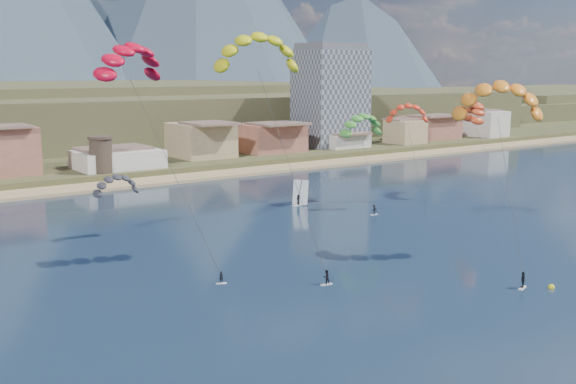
{
  "coord_description": "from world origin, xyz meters",
  "views": [
    {
      "loc": [
        -49.74,
        -37.66,
        25.45
      ],
      "look_at": [
        0.0,
        32.0,
        10.0
      ],
      "focal_mm": 41.88,
      "sensor_mm": 36.0,
      "label": 1
    }
  ],
  "objects_px": {
    "kitesurfer_yellow": "(258,47)",
    "apartment_tower": "(331,96)",
    "kitesurfer_orange": "(499,95)",
    "buoy": "(551,287)",
    "windsurfer": "(299,197)",
    "watchtower": "(101,154)",
    "kitesurfer_red": "(129,56)",
    "kitesurfer_green": "(362,122)"
  },
  "relations": [
    {
      "from": "kitesurfer_yellow",
      "to": "apartment_tower",
      "type": "bearing_deg",
      "value": 46.57
    },
    {
      "from": "kitesurfer_orange",
      "to": "buoy",
      "type": "distance_m",
      "value": 26.92
    },
    {
      "from": "kitesurfer_orange",
      "to": "windsurfer",
      "type": "distance_m",
      "value": 48.62
    },
    {
      "from": "kitesurfer_orange",
      "to": "watchtower",
      "type": "bearing_deg",
      "value": 102.99
    },
    {
      "from": "apartment_tower",
      "to": "windsurfer",
      "type": "xyz_separation_m",
      "value": [
        -59.37,
        -63.84,
        -16.28
      ]
    },
    {
      "from": "kitesurfer_orange",
      "to": "kitesurfer_red",
      "type": "bearing_deg",
      "value": 153.3
    },
    {
      "from": "kitesurfer_yellow",
      "to": "watchtower",
      "type": "bearing_deg",
      "value": 85.2
    },
    {
      "from": "apartment_tower",
      "to": "kitesurfer_yellow",
      "type": "relative_size",
      "value": 0.99
    },
    {
      "from": "kitesurfer_green",
      "to": "watchtower",
      "type": "bearing_deg",
      "value": 119.77
    },
    {
      "from": "kitesurfer_red",
      "to": "kitesurfer_yellow",
      "type": "height_order",
      "value": "kitesurfer_yellow"
    },
    {
      "from": "apartment_tower",
      "to": "buoy",
      "type": "distance_m",
      "value": 138.96
    },
    {
      "from": "windsurfer",
      "to": "kitesurfer_green",
      "type": "bearing_deg",
      "value": -25.94
    },
    {
      "from": "kitesurfer_yellow",
      "to": "kitesurfer_orange",
      "type": "distance_m",
      "value": 33.16
    },
    {
      "from": "watchtower",
      "to": "kitesurfer_orange",
      "type": "distance_m",
      "value": 97.57
    },
    {
      "from": "buoy",
      "to": "kitesurfer_orange",
      "type": "bearing_deg",
      "value": 65.05
    },
    {
      "from": "watchtower",
      "to": "kitesurfer_green",
      "type": "height_order",
      "value": "kitesurfer_green"
    },
    {
      "from": "apartment_tower",
      "to": "windsurfer",
      "type": "relative_size",
      "value": 6.59
    },
    {
      "from": "watchtower",
      "to": "windsurfer",
      "type": "distance_m",
      "value": 54.15
    },
    {
      "from": "kitesurfer_yellow",
      "to": "kitesurfer_red",
      "type": "bearing_deg",
      "value": 160.54
    },
    {
      "from": "apartment_tower",
      "to": "buoy",
      "type": "bearing_deg",
      "value": -118.05
    },
    {
      "from": "kitesurfer_orange",
      "to": "kitesurfer_green",
      "type": "relative_size",
      "value": 1.39
    },
    {
      "from": "apartment_tower",
      "to": "kitesurfer_orange",
      "type": "relative_size",
      "value": 1.18
    },
    {
      "from": "watchtower",
      "to": "buoy",
      "type": "bearing_deg",
      "value": -81.97
    },
    {
      "from": "apartment_tower",
      "to": "kitesurfer_green",
      "type": "distance_m",
      "value": 84.46
    },
    {
      "from": "kitesurfer_yellow",
      "to": "buoy",
      "type": "xyz_separation_m",
      "value": [
        21.68,
        -30.28,
        -28.36
      ]
    },
    {
      "from": "apartment_tower",
      "to": "kitesurfer_yellow",
      "type": "height_order",
      "value": "apartment_tower"
    },
    {
      "from": "kitesurfer_orange",
      "to": "buoy",
      "type": "height_order",
      "value": "kitesurfer_orange"
    },
    {
      "from": "watchtower",
      "to": "kitesurfer_red",
      "type": "height_order",
      "value": "kitesurfer_red"
    },
    {
      "from": "kitesurfer_red",
      "to": "windsurfer",
      "type": "xyz_separation_m",
      "value": [
        42.45,
        22.1,
        -25.72
      ]
    },
    {
      "from": "apartment_tower",
      "to": "kitesurfer_red",
      "type": "xyz_separation_m",
      "value": [
        -101.82,
        -85.94,
        9.44
      ]
    },
    {
      "from": "watchtower",
      "to": "buoy",
      "type": "height_order",
      "value": "watchtower"
    },
    {
      "from": "kitesurfer_red",
      "to": "kitesurfer_yellow",
      "type": "distance_m",
      "value": 16.31
    },
    {
      "from": "kitesurfer_green",
      "to": "buoy",
      "type": "relative_size",
      "value": 24.94
    },
    {
      "from": "apartment_tower",
      "to": "kitesurfer_green",
      "type": "bearing_deg",
      "value": -125.01
    },
    {
      "from": "kitesurfer_green",
      "to": "kitesurfer_yellow",
      "type": "bearing_deg",
      "value": -149.74
    },
    {
      "from": "watchtower",
      "to": "kitesurfer_green",
      "type": "xyz_separation_m",
      "value": [
        31.55,
        -55.16,
        9.5
      ]
    },
    {
      "from": "apartment_tower",
      "to": "kitesurfer_green",
      "type": "xyz_separation_m",
      "value": [
        -48.45,
        -69.16,
        -1.95
      ]
    },
    {
      "from": "watchtower",
      "to": "kitesurfer_yellow",
      "type": "bearing_deg",
      "value": -94.8
    },
    {
      "from": "kitesurfer_red",
      "to": "kitesurfer_green",
      "type": "bearing_deg",
      "value": 17.45
    },
    {
      "from": "apartment_tower",
      "to": "watchtower",
      "type": "xyz_separation_m",
      "value": [
        -80.0,
        -14.0,
        -11.45
      ]
    },
    {
      "from": "kitesurfer_yellow",
      "to": "windsurfer",
      "type": "distance_m",
      "value": 47.11
    },
    {
      "from": "watchtower",
      "to": "windsurfer",
      "type": "bearing_deg",
      "value": -67.52
    }
  ]
}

